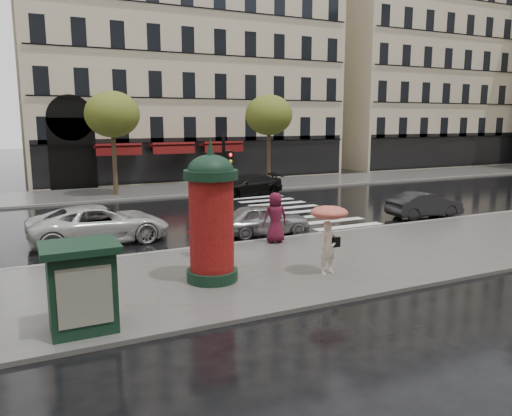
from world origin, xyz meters
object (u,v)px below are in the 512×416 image
woman_red (198,233)px  man_burgundy (275,218)px  car_darkgrey (425,205)px  car_white (100,224)px  newsstand (82,286)px  woman_umbrella (329,228)px  car_black (248,185)px  car_silver (264,219)px  traffic_light (226,184)px  morris_column (211,213)px

woman_red → man_burgundy: size_ratio=0.82×
car_darkgrey → car_white: size_ratio=0.71×
newsstand → woman_umbrella: bearing=8.6°
woman_umbrella → newsstand: (-7.41, -1.12, -0.42)m
woman_umbrella → newsstand: woman_umbrella is taller
man_burgundy → car_black: 13.23m
woman_umbrella → car_black: 17.44m
woman_red → newsstand: 6.56m
woman_red → car_darkgrey: (12.85, 2.37, -0.29)m
woman_umbrella → newsstand: size_ratio=1.09×
woman_red → car_silver: bearing=-156.0°
woman_red → car_black: bearing=-129.5°
traffic_light → car_black: traffic_light is taller
woman_red → traffic_light: traffic_light is taller
woman_umbrella → car_silver: woman_umbrella is taller
car_white → car_black: size_ratio=1.17×
woman_umbrella → man_burgundy: 4.33m
car_darkgrey → traffic_light: bearing=105.6°
car_white → car_darkgrey: bearing=-98.3°
car_white → newsstand: bearing=166.8°
traffic_light → car_black: (6.86, 12.97, -1.95)m
morris_column → man_burgundy: bearing=40.4°
newsstand → car_white: newsstand is taller
traffic_light → car_darkgrey: traffic_light is taller
man_burgundy → newsstand: bearing=43.6°
woman_umbrella → car_white: (-5.71, 7.72, -0.82)m
woman_red → man_burgundy: bearing=-178.5°
car_silver → man_burgundy: bearing=173.8°
woman_red → car_black: (7.93, 12.98, -0.26)m
newsstand → car_black: size_ratio=0.43×
woman_red → car_white: bearing=-63.7°
morris_column → newsstand: bearing=-152.0°
woman_umbrella → morris_column: size_ratio=0.52×
woman_umbrella → traffic_light: bearing=117.0°
woman_umbrella → traffic_light: (-1.90, 3.72, 1.05)m
woman_umbrella → car_silver: (0.81, 6.08, -0.91)m
woman_red → car_silver: size_ratio=0.42×
woman_umbrella → car_darkgrey: 11.64m
man_burgundy → car_darkgrey: 9.66m
car_silver → traffic_light: bearing=137.7°
car_silver → car_white: car_white is taller
woman_red → car_white: 4.86m
traffic_light → morris_column: bearing=-120.0°
woman_red → car_darkgrey: 13.07m
man_burgundy → car_white: bearing=-20.4°
car_darkgrey → car_silver: bearing=94.2°
traffic_light → newsstand: traffic_light is taller
woman_umbrella → car_white: size_ratio=0.41×
woman_umbrella → traffic_light: size_ratio=0.54×
traffic_light → woman_red: bearing=-179.4°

